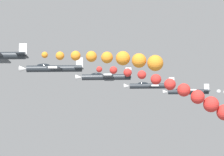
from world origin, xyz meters
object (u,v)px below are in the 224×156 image
(airplane_right_inner, at_px, (105,77))
(airplane_right_outer, at_px, (188,92))
(airplane_left_inner, at_px, (53,68))
(airplane_left_outer, at_px, (151,86))

(airplane_right_inner, distance_m, airplane_right_outer, 26.31)
(airplane_left_inner, bearing_deg, airplane_right_inner, -34.94)
(airplane_left_outer, xyz_separation_m, airplane_right_outer, (9.35, -8.69, 1.32))
(airplane_left_outer, bearing_deg, airplane_right_inner, 138.42)
(airplane_left_inner, xyz_separation_m, airplane_right_outer, (30.84, -25.60, 4.56))
(airplane_right_inner, xyz_separation_m, airplane_left_outer, (10.04, -8.91, 1.17))
(airplane_right_inner, bearing_deg, airplane_right_outer, -42.23)
(airplane_left_inner, xyz_separation_m, airplane_right_inner, (11.45, -8.00, 2.07))
(airplane_left_inner, distance_m, airplane_right_inner, 14.12)
(airplane_left_inner, distance_m, airplane_left_outer, 27.54)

